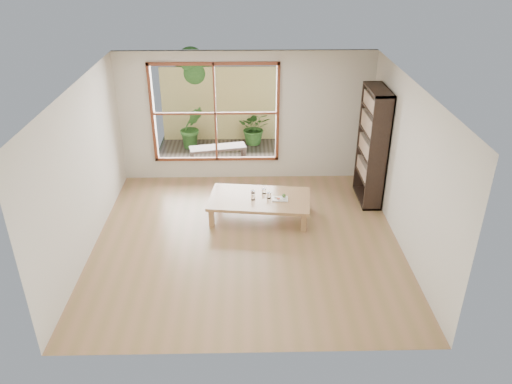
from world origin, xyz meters
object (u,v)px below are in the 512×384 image
low_table (259,200)px  bookshelf (372,146)px  garden_bench (218,149)px  food_tray (281,198)px

low_table → bookshelf: bookshelf is taller
low_table → bookshelf: size_ratio=0.87×
low_table → garden_bench: (-0.85, 2.33, 0.01)m
low_table → food_tray: food_tray is taller
low_table → bookshelf: bearing=24.3°
food_tray → low_table: bearing=174.9°
food_tray → garden_bench: 2.68m
bookshelf → low_table: bearing=-162.6°
bookshelf → garden_bench: (-2.93, 1.68, -0.73)m
bookshelf → food_tray: bearing=-157.5°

